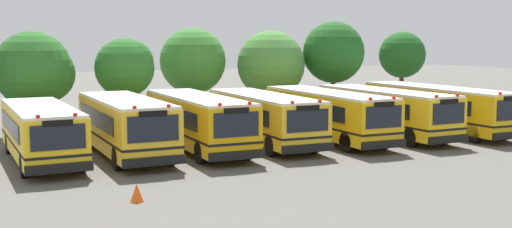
# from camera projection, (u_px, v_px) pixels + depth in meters

# --- Properties ---
(ground_plane) EXTENTS (160.00, 160.00, 0.00)m
(ground_plane) POSITION_uv_depth(u_px,v_px,m) (266.00, 144.00, 32.71)
(ground_plane) COLOR #595651
(school_bus_0) EXTENTS (2.75, 9.33, 2.59)m
(school_bus_0) POSITION_uv_depth(u_px,v_px,m) (41.00, 131.00, 27.94)
(school_bus_0) COLOR yellow
(school_bus_0) RESTS_ON ground_plane
(school_bus_1) EXTENTS (2.68, 9.42, 2.79)m
(school_bus_1) POSITION_uv_depth(u_px,v_px,m) (125.00, 124.00, 29.40)
(school_bus_1) COLOR yellow
(school_bus_1) RESTS_ON ground_plane
(school_bus_2) EXTENTS (2.59, 9.99, 2.77)m
(school_bus_2) POSITION_uv_depth(u_px,v_px,m) (198.00, 120.00, 31.00)
(school_bus_2) COLOR #EAA80C
(school_bus_2) RESTS_ON ground_plane
(school_bus_3) EXTENTS (2.77, 9.80, 2.69)m
(school_bus_3) POSITION_uv_depth(u_px,v_px,m) (264.00, 117.00, 32.68)
(school_bus_3) COLOR yellow
(school_bus_3) RESTS_ON ground_plane
(school_bus_4) EXTENTS (2.48, 10.25, 2.74)m
(school_bus_4) POSITION_uv_depth(u_px,v_px,m) (327.00, 113.00, 33.90)
(school_bus_4) COLOR yellow
(school_bus_4) RESTS_ON ground_plane
(school_bus_5) EXTENTS (2.76, 10.19, 2.72)m
(school_bus_5) POSITION_uv_depth(u_px,v_px,m) (385.00, 111.00, 35.29)
(school_bus_5) COLOR yellow
(school_bus_5) RESTS_ON ground_plane
(school_bus_6) EXTENTS (2.57, 11.18, 2.76)m
(school_bus_6) POSITION_uv_depth(u_px,v_px,m) (437.00, 107.00, 37.06)
(school_bus_6) COLOR yellow
(school_bus_6) RESTS_ON ground_plane
(tree_1) EXTENTS (4.42, 4.26, 5.83)m
(tree_1) POSITION_uv_depth(u_px,v_px,m) (37.00, 71.00, 35.36)
(tree_1) COLOR #4C3823
(tree_1) RESTS_ON ground_plane
(tree_2) EXTENTS (3.44, 3.44, 5.44)m
(tree_2) POSITION_uv_depth(u_px,v_px,m) (126.00, 66.00, 36.93)
(tree_2) COLOR #4C3823
(tree_2) RESTS_ON ground_plane
(tree_3) EXTENTS (4.32, 4.32, 6.12)m
(tree_3) POSITION_uv_depth(u_px,v_px,m) (193.00, 60.00, 41.76)
(tree_3) COLOR #4C3823
(tree_3) RESTS_ON ground_plane
(tree_4) EXTENTS (4.53, 4.53, 5.97)m
(tree_4) POSITION_uv_depth(u_px,v_px,m) (270.00, 63.00, 42.43)
(tree_4) COLOR #4C3823
(tree_4) RESTS_ON ground_plane
(tree_5) EXTENTS (4.19, 4.19, 6.58)m
(tree_5) POSITION_uv_depth(u_px,v_px,m) (334.00, 51.00, 43.32)
(tree_5) COLOR #4C3823
(tree_5) RESTS_ON ground_plane
(tree_6) EXTENTS (3.36, 3.36, 5.94)m
(tree_6) POSITION_uv_depth(u_px,v_px,m) (403.00, 55.00, 46.31)
(tree_6) COLOR #4C3823
(tree_6) RESTS_ON ground_plane
(traffic_cone) EXTENTS (0.46, 0.46, 0.61)m
(traffic_cone) POSITION_uv_depth(u_px,v_px,m) (137.00, 193.00, 21.08)
(traffic_cone) COLOR #EA5914
(traffic_cone) RESTS_ON ground_plane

